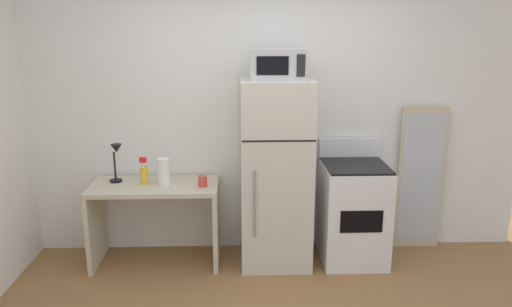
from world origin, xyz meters
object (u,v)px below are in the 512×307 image
spray_bottle (144,174)px  microwave (277,64)px  desk (156,208)px  paper_towel_roll (164,172)px  oven_range (353,212)px  coffee_mug (203,181)px  refrigerator (276,174)px  leaning_mirror (420,179)px  desk_lamp (116,156)px

spray_bottle → microwave: 1.52m
spray_bottle → desk: bearing=-2.1°
paper_towel_roll → oven_range: (1.71, 0.01, -0.40)m
microwave → oven_range: (0.72, 0.02, -1.34)m
spray_bottle → coffee_mug: spray_bottle is taller
paper_towel_roll → microwave: 1.37m
desk → coffee_mug: (0.44, -0.08, 0.28)m
desk → spray_bottle: size_ratio=4.56×
desk → paper_towel_roll: paper_towel_roll is taller
microwave → desk: bearing=178.1°
desk → refrigerator: 1.13m
leaning_mirror → paper_towel_roll: bearing=-173.7°
coffee_mug → refrigerator: 0.66m
coffee_mug → desk_lamp: bearing=169.1°
refrigerator → microwave: bearing=-89.7°
spray_bottle → paper_towel_roll: 0.19m
desk → spray_bottle: bearing=177.9°
microwave → leaning_mirror: size_ratio=0.33×
spray_bottle → leaning_mirror: size_ratio=0.18×
refrigerator → oven_range: refrigerator is taller
desk_lamp → leaning_mirror: (2.84, 0.17, -0.29)m
coffee_mug → paper_towel_roll: bearing=171.3°
desk → spray_bottle: spray_bottle is taller
refrigerator → leaning_mirror: size_ratio=1.20×
coffee_mug → leaning_mirror: 2.09m
oven_range → leaning_mirror: leaning_mirror is taller
paper_towel_roll → oven_range: size_ratio=0.22×
paper_towel_roll → leaning_mirror: bearing=6.3°
desk_lamp → leaning_mirror: leaning_mirror is taller
paper_towel_roll → refrigerator: size_ratio=0.14×
coffee_mug → oven_range: bearing=2.7°
paper_towel_roll → oven_range: 1.76m
desk → oven_range: oven_range is taller
refrigerator → oven_range: bearing=0.2°
leaning_mirror → oven_range: bearing=-159.9°
spray_bottle → oven_range: size_ratio=0.23×
spray_bottle → microwave: size_ratio=0.54×
desk_lamp → desk: bearing=-11.9°
paper_towel_roll → leaning_mirror: size_ratio=0.17×
paper_towel_roll → oven_range: bearing=0.4°
spray_bottle → microwave: bearing=-1.9°
desk_lamp → refrigerator: refrigerator is taller
oven_range → leaning_mirror: (0.70, 0.26, 0.23)m
coffee_mug → refrigerator: bearing=5.5°
microwave → oven_range: microwave is taller
coffee_mug → desk: bearing=169.9°
refrigerator → leaning_mirror: (1.42, 0.26, -0.14)m
paper_towel_roll → desk: bearing=164.9°
microwave → leaning_mirror: (1.42, 0.28, -1.11)m
paper_towel_roll → coffee_mug: 0.35m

